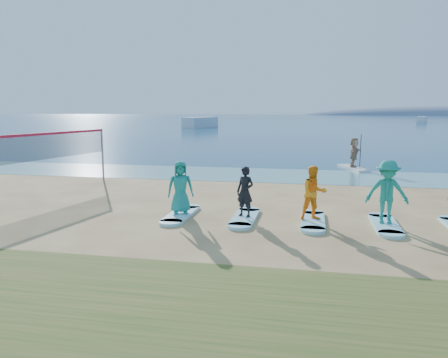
% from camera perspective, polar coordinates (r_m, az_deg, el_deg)
% --- Properties ---
extents(ground, '(600.00, 600.00, 0.00)m').
position_cam_1_polar(ground, '(12.59, 3.19, -6.52)').
color(ground, tan).
rests_on(ground, ground).
extents(shallow_water, '(600.00, 600.00, 0.00)m').
position_cam_1_polar(shallow_water, '(22.82, 6.97, 0.49)').
color(shallow_water, teal).
rests_on(shallow_water, ground).
extents(ocean, '(600.00, 600.00, 0.00)m').
position_cam_1_polar(ocean, '(172.05, 10.93, 7.76)').
color(ocean, navy).
rests_on(ocean, ground).
extents(volleyball_net, '(1.70, 8.94, 2.50)m').
position_cam_1_polar(volleyball_net, '(18.32, -24.20, 3.65)').
color(volleyball_net, gray).
rests_on(volleyball_net, ground).
extents(paddleboard, '(1.65, 3.06, 0.12)m').
position_cam_1_polar(paddleboard, '(26.14, 16.53, 1.38)').
color(paddleboard, silver).
rests_on(paddleboard, ground).
extents(paddleboarder, '(0.91, 1.64, 1.68)m').
position_cam_1_polar(paddleboarder, '(26.04, 16.62, 3.35)').
color(paddleboarder, tan).
rests_on(paddleboarder, paddleboard).
extents(boat_offshore_a, '(5.32, 9.40, 1.96)m').
position_cam_1_polar(boat_offshore_a, '(84.94, -3.11, 6.75)').
color(boat_offshore_a, silver).
rests_on(boat_offshore_a, ground).
extents(boat_offshore_b, '(3.74, 6.10, 1.67)m').
position_cam_1_polar(boat_offshore_b, '(125.59, 24.41, 6.70)').
color(boat_offshore_b, silver).
rests_on(boat_offshore_b, ground).
extents(surfboard_0, '(0.70, 2.20, 0.09)m').
position_cam_1_polar(surfboard_0, '(14.13, -5.66, -4.63)').
color(surfboard_0, '#A1EAFA').
rests_on(surfboard_0, ground).
extents(student_0, '(0.96, 0.80, 1.69)m').
position_cam_1_polar(student_0, '(13.95, -5.72, -1.08)').
color(student_0, teal).
rests_on(student_0, surfboard_0).
extents(surfboard_1, '(0.70, 2.20, 0.09)m').
position_cam_1_polar(surfboard_1, '(13.68, 2.74, -5.06)').
color(surfboard_1, '#A1EAFA').
rests_on(surfboard_1, ground).
extents(student_1, '(0.67, 0.57, 1.56)m').
position_cam_1_polar(student_1, '(13.50, 2.77, -1.65)').
color(student_1, black).
rests_on(student_1, surfboard_1).
extents(surfboard_2, '(0.70, 2.20, 0.09)m').
position_cam_1_polar(surfboard_2, '(13.53, 11.53, -5.38)').
color(surfboard_2, '#A1EAFA').
rests_on(surfboard_2, ground).
extents(student_2, '(0.96, 0.85, 1.63)m').
position_cam_1_polar(student_2, '(13.35, 11.64, -1.81)').
color(student_2, orange).
rests_on(student_2, surfboard_2).
extents(surfboard_3, '(0.70, 2.20, 0.09)m').
position_cam_1_polar(surfboard_3, '(13.71, 20.30, -5.59)').
color(surfboard_3, '#A1EAFA').
rests_on(surfboard_3, ground).
extents(student_3, '(1.21, 0.72, 1.86)m').
position_cam_1_polar(student_3, '(13.51, 20.53, -1.58)').
color(student_3, teal).
rests_on(student_3, surfboard_3).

